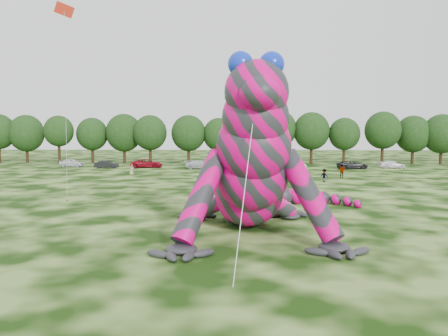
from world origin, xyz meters
TOP-DOWN VIEW (x-y plane):
  - ground at (0.00, 0.00)m, footprint 240.00×240.00m
  - inflatable_gecko at (0.44, 2.19)m, footprint 20.03×23.16m
  - flying_kite at (-14.24, 8.11)m, footprint 2.53×4.20m
  - tree_2 at (-43.02, 58.76)m, footprint 7.04×6.34m
  - tree_3 at (-35.72, 57.07)m, footprint 5.81×5.23m
  - tree_4 at (-29.64, 58.71)m, footprint 6.22×5.60m
  - tree_5 at (-23.12, 58.44)m, footprint 7.16×6.44m
  - tree_6 at (-17.56, 56.68)m, footprint 6.52×5.86m
  - tree_7 at (-10.08, 56.80)m, footprint 6.68×6.01m
  - tree_8 at (-4.22, 56.99)m, footprint 6.14×5.53m
  - tree_9 at (1.06, 57.35)m, footprint 5.27×4.74m
  - tree_10 at (7.40, 58.58)m, footprint 7.09×6.38m
  - tree_11 at (13.79, 58.20)m, footprint 7.01×6.31m
  - tree_12 at (20.01, 57.74)m, footprint 5.99×5.39m
  - tree_13 at (27.13, 57.13)m, footprint 6.83×6.15m
  - tree_14 at (33.46, 58.72)m, footprint 6.82×6.14m
  - tree_15 at (38.47, 57.77)m, footprint 7.17×6.45m
  - car_0 at (-30.14, 49.15)m, footprint 4.54×2.21m
  - car_1 at (-23.10, 46.60)m, footprint 4.07×1.56m
  - car_2 at (-16.36, 48.09)m, footprint 5.61×2.93m
  - car_3 at (-6.84, 46.02)m, footprint 5.32×2.94m
  - car_4 at (2.04, 47.25)m, footprint 4.37×2.29m
  - car_5 at (8.87, 46.52)m, footprint 4.53×2.08m
  - car_6 at (18.96, 46.90)m, footprint 5.44×3.12m
  - car_7 at (26.14, 48.62)m, footprint 4.41×1.80m
  - spectator_2 at (10.55, 27.47)m, footprint 1.21×1.18m
  - spectator_4 at (-15.82, 35.13)m, footprint 0.99×0.98m
  - spectator_3 at (13.81, 32.13)m, footprint 1.20×0.82m
  - spectator_1 at (-2.19, 24.98)m, footprint 0.91×0.78m

SIDE VIEW (x-z plane):
  - ground at x=0.00m, z-range 0.00..0.00m
  - car_7 at x=26.14m, z-range 0.00..1.28m
  - car_1 at x=-23.10m, z-range 0.00..1.32m
  - car_4 at x=2.04m, z-range 0.00..1.42m
  - car_6 at x=18.96m, z-range 0.00..1.43m
  - car_5 at x=8.87m, z-range 0.00..1.44m
  - car_3 at x=-6.84m, z-range 0.00..1.46m
  - car_0 at x=-30.14m, z-range 0.00..1.49m
  - car_2 at x=-16.36m, z-range 0.00..1.51m
  - spectator_1 at x=-2.19m, z-range 0.00..1.62m
  - spectator_2 at x=10.55m, z-range 0.00..1.67m
  - spectator_4 at x=-15.82m, z-range 0.00..1.73m
  - spectator_3 at x=13.81m, z-range 0.00..1.89m
  - tree_9 at x=1.06m, z-range 0.00..8.68m
  - tree_8 at x=-4.22m, z-range 0.00..8.94m
  - tree_12 at x=20.01m, z-range 0.00..8.97m
  - tree_4 at x=-29.64m, z-range 0.00..9.06m
  - tree_14 at x=33.46m, z-range 0.00..9.40m
  - tree_3 at x=-35.72m, z-range 0.00..9.44m
  - tree_7 at x=-10.08m, z-range 0.00..9.48m
  - tree_6 at x=-17.56m, z-range 0.00..9.49m
  - tree_15 at x=38.47m, z-range 0.00..9.63m
  - tree_2 at x=-43.02m, z-range 0.00..9.64m
  - tree_5 at x=-23.12m, z-range 0.00..9.80m
  - tree_11 at x=13.79m, z-range 0.00..10.07m
  - tree_13 at x=27.13m, z-range 0.00..10.13m
  - tree_10 at x=7.40m, z-range 0.00..10.50m
  - inflatable_gecko at x=0.44m, z-range 0.00..10.85m
  - flying_kite at x=-14.24m, z-range 6.46..23.39m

